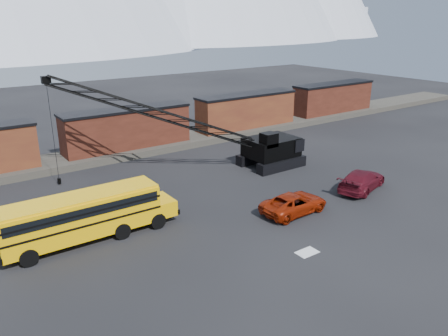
# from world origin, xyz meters

# --- Properties ---
(ground) EXTENTS (160.00, 160.00, 0.00)m
(ground) POSITION_xyz_m (0.00, 0.00, 0.00)
(ground) COLOR black
(ground) RESTS_ON ground
(gravel_berm) EXTENTS (120.00, 5.00, 0.70)m
(gravel_berm) POSITION_xyz_m (0.00, 22.00, 0.35)
(gravel_berm) COLOR #4B473E
(gravel_berm) RESTS_ON ground
(boxcar_mid) EXTENTS (13.70, 3.10, 4.17)m
(boxcar_mid) POSITION_xyz_m (0.00, 22.00, 2.76)
(boxcar_mid) COLOR #512217
(boxcar_mid) RESTS_ON gravel_berm
(boxcar_east_near) EXTENTS (13.70, 3.10, 4.17)m
(boxcar_east_near) POSITION_xyz_m (16.00, 22.00, 2.76)
(boxcar_east_near) COLOR #4D1E16
(boxcar_east_near) RESTS_ON gravel_berm
(boxcar_east_far) EXTENTS (13.70, 3.10, 4.17)m
(boxcar_east_far) POSITION_xyz_m (32.00, 22.00, 2.76)
(boxcar_east_far) COLOR #512217
(boxcar_east_far) RESTS_ON gravel_berm
(snow_patch) EXTENTS (1.40, 0.90, 0.02)m
(snow_patch) POSITION_xyz_m (0.50, -4.00, 0.01)
(snow_patch) COLOR silver
(snow_patch) RESTS_ON ground
(school_bus) EXTENTS (11.65, 2.65, 3.19)m
(school_bus) POSITION_xyz_m (-10.01, 5.46, 1.79)
(school_bus) COLOR #EDAD05
(school_bus) RESTS_ON ground
(red_pickup) EXTENTS (5.50, 2.67, 1.51)m
(red_pickup) POSITION_xyz_m (3.91, 0.76, 0.75)
(red_pickup) COLOR maroon
(red_pickup) RESTS_ON ground
(maroon_suv) EXTENTS (6.26, 3.91, 1.69)m
(maroon_suv) POSITION_xyz_m (11.81, 0.85, 0.85)
(maroon_suv) COLOR #500E18
(maroon_suv) RESTS_ON ground
(crawler_crane) EXTENTS (21.79, 9.27, 9.57)m
(crawler_crane) POSITION_xyz_m (-0.07, 13.43, 5.63)
(crawler_crane) COLOR black
(crawler_crane) RESTS_ON ground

